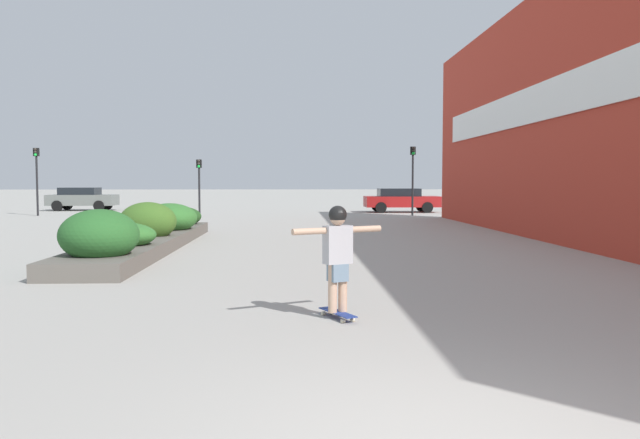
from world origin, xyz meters
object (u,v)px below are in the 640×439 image
object	(u,v)px
car_center_left	(82,198)
car_center_right	(533,198)
skateboard	(338,313)
car_leftmost	(401,200)
traffic_light_far_left	(37,170)
traffic_light_left	(199,177)
traffic_light_right	(413,169)
skateboarder	(338,248)

from	to	relation	value
car_center_left	car_center_right	distance (m)	28.97
skateboard	car_leftmost	bearing A→B (deg)	52.95
car_center_right	traffic_light_far_left	xyz separation A→B (m)	(-29.18, -3.89, 1.68)
car_leftmost	traffic_light_left	xyz separation A→B (m)	(-11.71, -3.71, 1.34)
car_leftmost	car_center_right	world-z (taller)	car_center_right
skateboard	traffic_light_right	xyz separation A→B (m)	(6.02, 25.86, 2.50)
car_center_right	traffic_light_right	bearing A→B (deg)	-62.37
skateboarder	traffic_light_right	size ratio (longest dim) A/B	0.38
skateboard	traffic_light_right	world-z (taller)	traffic_light_right
car_leftmost	traffic_light_far_left	distance (m)	20.94
car_center_left	traffic_light_left	size ratio (longest dim) A/B	1.38
traffic_light_far_left	car_leftmost	bearing A→B (deg)	8.42
car_center_left	traffic_light_far_left	world-z (taller)	traffic_light_far_left
car_center_left	traffic_light_right	xyz separation A→B (m)	(20.35, -6.90, 1.77)
car_leftmost	traffic_light_right	world-z (taller)	traffic_light_right
car_leftmost	traffic_light_right	distance (m)	4.05
car_leftmost	car_center_right	bearing A→B (deg)	95.56
skateboarder	car_center_right	distance (m)	33.63
skateboarder	traffic_light_left	bearing A→B (deg)	76.93
skateboarder	traffic_light_right	xyz separation A→B (m)	(6.02, 25.86, 1.60)
skateboarder	car_center_right	bearing A→B (deg)	38.83
traffic_light_left	traffic_light_far_left	size ratio (longest dim) A/B	0.83
skateboard	car_center_right	distance (m)	33.64
car_center_right	traffic_light_right	xyz separation A→B (m)	(-8.53, -4.46, 1.73)
car_center_right	traffic_light_left	xyz separation A→B (m)	(-20.25, -4.54, 1.29)
skateboarder	car_center_left	world-z (taller)	skateboarder
car_center_left	traffic_light_right	size ratio (longest dim) A/B	1.11
car_center_left	traffic_light_right	distance (m)	21.55
skateboard	skateboarder	xyz separation A→B (m)	(0.00, 0.00, 0.90)
skateboard	car_center_left	world-z (taller)	car_center_left
car_center_left	skateboarder	bearing A→B (deg)	23.62
traffic_light_right	traffic_light_far_left	xyz separation A→B (m)	(-20.66, 0.58, -0.05)
car_leftmost	traffic_light_left	bearing A→B (deg)	-72.42
traffic_light_left	car_center_left	bearing A→B (deg)	141.03
car_leftmost	traffic_light_left	world-z (taller)	traffic_light_left
traffic_light_far_left	traffic_light_left	bearing A→B (deg)	-4.20
car_leftmost	traffic_light_right	xyz separation A→B (m)	(0.01, -3.63, 1.79)
skateboarder	skateboard	bearing A→B (deg)	0.00
traffic_light_far_left	car_center_left	bearing A→B (deg)	87.18
skateboard	skateboarder	bearing A→B (deg)	0.00
traffic_light_far_left	traffic_light_right	bearing A→B (deg)	-1.60
car_leftmost	skateboarder	bearing A→B (deg)	-11.51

